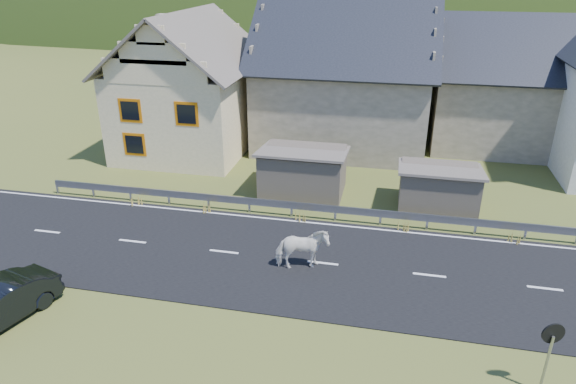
# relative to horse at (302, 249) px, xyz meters

# --- Properties ---
(ground) EXTENTS (160.00, 160.00, 0.00)m
(ground) POSITION_rel_horse_xyz_m (0.73, 0.52, -0.86)
(ground) COLOR #424F21
(ground) RESTS_ON ground
(road) EXTENTS (60.00, 7.00, 0.04)m
(road) POSITION_rel_horse_xyz_m (0.73, 0.52, -0.84)
(road) COLOR black
(road) RESTS_ON ground
(lane_markings) EXTENTS (60.00, 6.60, 0.01)m
(lane_markings) POSITION_rel_horse_xyz_m (0.73, 0.52, -0.82)
(lane_markings) COLOR silver
(lane_markings) RESTS_ON road
(guardrail) EXTENTS (28.10, 0.09, 0.75)m
(guardrail) POSITION_rel_horse_xyz_m (0.73, 4.20, -0.30)
(guardrail) COLOR #93969B
(guardrail) RESTS_ON ground
(shed_left) EXTENTS (4.30, 3.30, 2.40)m
(shed_left) POSITION_rel_horse_xyz_m (-1.27, 7.02, 0.24)
(shed_left) COLOR brown
(shed_left) RESTS_ON ground
(shed_right) EXTENTS (3.80, 2.90, 2.20)m
(shed_right) POSITION_rel_horse_xyz_m (5.23, 6.52, 0.14)
(shed_right) COLOR brown
(shed_right) RESTS_ON ground
(house_cream) EXTENTS (7.80, 9.80, 8.30)m
(house_cream) POSITION_rel_horse_xyz_m (-9.28, 12.52, 3.49)
(house_cream) COLOR #FDE3AE
(house_cream) RESTS_ON ground
(house_stone_a) EXTENTS (10.80, 9.80, 8.90)m
(house_stone_a) POSITION_rel_horse_xyz_m (-0.27, 15.52, 3.77)
(house_stone_a) COLOR tan
(house_stone_a) RESTS_ON ground
(house_stone_b) EXTENTS (9.80, 8.80, 8.10)m
(house_stone_b) POSITION_rel_horse_xyz_m (9.73, 17.52, 3.37)
(house_stone_b) COLOR tan
(house_stone_b) RESTS_ON ground
(mountain) EXTENTS (440.00, 280.00, 260.00)m
(mountain) POSITION_rel_horse_xyz_m (5.73, 180.52, -20.86)
(mountain) COLOR #1B340E
(mountain) RESTS_ON ground
(horse) EXTENTS (1.45, 2.13, 1.65)m
(horse) POSITION_rel_horse_xyz_m (0.00, 0.00, 0.00)
(horse) COLOR white
(horse) RESTS_ON road
(traffic_mirror) EXTENTS (0.61, 0.24, 2.23)m
(traffic_mirror) POSITION_rel_horse_xyz_m (7.45, -4.55, 0.77)
(traffic_mirror) COLOR #93969B
(traffic_mirror) RESTS_ON ground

